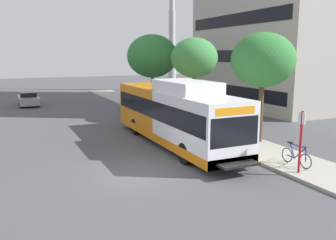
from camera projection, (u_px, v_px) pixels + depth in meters
name	position (u px, v px, depth m)	size (l,w,h in m)	color
ground_plane	(94.00, 135.00, 22.13)	(120.00, 120.00, 0.00)	#4C4C51
sidewalk_curb	(206.00, 130.00, 23.23)	(3.00, 56.00, 0.14)	#A8A399
transit_bus	(174.00, 114.00, 19.61)	(2.58, 12.25, 3.65)	white
bus_stop_sign_pole	(301.00, 137.00, 14.43)	(0.10, 0.36, 2.60)	red
bicycle_parked	(296.00, 156.00, 15.60)	(0.52, 1.76, 1.02)	black
street_tree_near_stop	(263.00, 60.00, 19.19)	(3.48, 3.48, 6.03)	#4C3823
street_tree_mid_block	(194.00, 58.00, 25.98)	(3.44, 3.44, 6.07)	#4C3823
street_tree_far_block	(152.00, 56.00, 32.96)	(4.69, 4.69, 6.68)	#4C3823
parked_car_far_lane	(28.00, 99.00, 34.98)	(1.80, 4.50, 1.33)	#93999E
lattice_comm_tower	(172.00, 33.00, 48.07)	(1.10, 1.10, 24.07)	#B7B7BC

